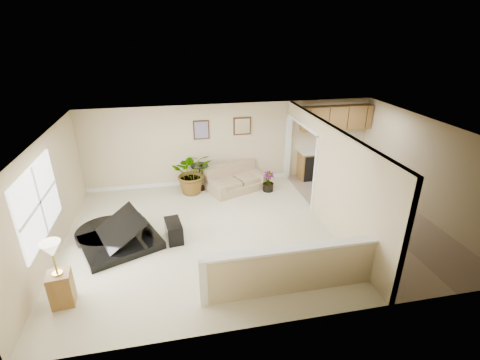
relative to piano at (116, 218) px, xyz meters
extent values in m
plane|color=beige|center=(3.20, -0.05, -0.64)|extent=(9.00, 9.00, 0.00)
cube|color=tan|center=(3.20, 2.95, 0.61)|extent=(9.00, 0.04, 2.50)
cube|color=tan|center=(3.20, -3.05, 0.61)|extent=(9.00, 0.04, 2.50)
cube|color=tan|center=(-1.30, -0.05, 0.61)|extent=(0.04, 6.00, 2.50)
cube|color=tan|center=(7.70, -0.05, 0.61)|extent=(0.04, 6.00, 2.50)
cube|color=white|center=(3.20, -0.05, 1.86)|extent=(9.00, 6.00, 0.04)
cube|color=tan|center=(6.35, -0.05, -0.64)|extent=(2.70, 6.00, 0.01)
cube|color=tan|center=(5.00, -1.25, 0.61)|extent=(0.12, 3.60, 2.50)
cube|color=tan|center=(5.00, 1.72, 1.66)|extent=(0.12, 2.35, 0.40)
cube|color=tan|center=(3.35, -2.35, -0.17)|extent=(3.30, 0.12, 0.95)
cube|color=silver|center=(3.35, -2.35, 0.32)|extent=(3.40, 0.22, 0.05)
cube|color=silver|center=(1.70, -2.35, -0.14)|extent=(0.14, 0.14, 1.00)
cube|color=white|center=(-1.28, -0.55, 0.81)|extent=(0.05, 2.15, 1.45)
cube|color=#382114|center=(2.25, 2.92, 1.11)|extent=(0.48, 0.03, 0.58)
cube|color=#965F7C|center=(2.25, 2.90, 1.11)|extent=(0.40, 0.01, 0.50)
cube|color=#382114|center=(3.50, 2.92, 1.16)|extent=(0.55, 0.03, 0.55)
cube|color=white|center=(3.50, 2.90, 1.16)|extent=(0.46, 0.01, 0.46)
cube|color=olive|center=(6.50, 2.65, -0.19)|extent=(2.30, 0.60, 0.90)
cube|color=beige|center=(6.50, 2.65, 0.28)|extent=(2.36, 0.65, 0.04)
cube|color=black|center=(5.70, 2.64, -0.21)|extent=(0.60, 0.60, 0.84)
cube|color=olive|center=(6.50, 2.77, 1.31)|extent=(2.30, 0.35, 0.75)
cube|color=black|center=(0.04, -0.15, 0.22)|extent=(2.02, 1.90, 0.33)
cylinder|color=black|center=(-0.13, 0.46, 0.22)|extent=(1.38, 1.38, 0.33)
cube|color=white|center=(1.00, -0.15, 0.17)|extent=(0.65, 1.12, 0.02)
cube|color=black|center=(-0.07, -0.04, 0.52)|extent=(1.66, 1.67, 0.75)
cube|color=black|center=(1.24, -0.13, -0.41)|extent=(0.43, 0.72, 0.45)
cube|color=tan|center=(3.19, 2.27, -0.40)|extent=(1.94, 1.52, 0.48)
cube|color=tan|center=(3.19, 2.64, 0.09)|extent=(1.67, 0.84, 0.50)
cube|color=tan|center=(2.45, 2.27, -0.07)|extent=(0.54, 0.97, 0.18)
cube|color=tan|center=(3.94, 2.27, -0.07)|extent=(0.54, 0.97, 0.18)
cylinder|color=black|center=(2.11, 2.54, -0.62)|extent=(0.39, 0.39, 0.03)
cylinder|color=black|center=(2.11, 2.54, -0.25)|extent=(0.04, 0.04, 0.75)
cylinder|color=black|center=(2.11, 2.54, 0.12)|extent=(0.54, 0.54, 0.03)
cylinder|color=black|center=(1.88, 2.32, -0.51)|extent=(0.37, 0.37, 0.26)
imported|color=#174D1A|center=(1.88, 2.32, 0.00)|extent=(1.17, 1.02, 1.29)
cylinder|color=black|center=(4.11, 1.97, -0.53)|extent=(0.32, 0.32, 0.22)
imported|color=#174D1A|center=(4.11, 1.97, -0.33)|extent=(0.35, 0.35, 0.61)
cube|color=olive|center=(-0.76, -1.83, -0.31)|extent=(0.43, 0.43, 0.65)
cylinder|color=#A98838|center=(-0.76, -1.83, 0.02)|extent=(0.17, 0.17, 0.02)
cylinder|color=#A98838|center=(-0.76, -1.83, 0.24)|extent=(0.03, 0.03, 0.44)
cone|color=#F2E9C6|center=(-0.76, -1.83, 0.51)|extent=(0.35, 0.35, 0.28)
camera|label=1|loc=(1.38, -7.21, 3.94)|focal=26.00mm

